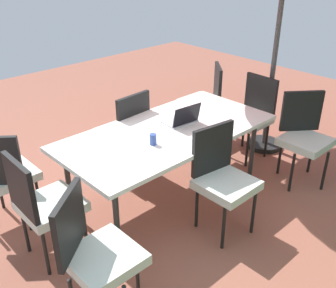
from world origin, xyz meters
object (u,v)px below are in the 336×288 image
(laptop, at_px, (182,119))
(chair_southeast, at_px, (4,173))
(chair_northwest, at_px, (304,134))
(chair_south, at_px, (125,129))
(chair_northeast, at_px, (94,250))
(dining_table, at_px, (168,135))
(chair_north, at_px, (222,176))
(chair_southwest, at_px, (206,98))
(chair_east, at_px, (43,202))
(cup, at_px, (153,139))
(chair_west, at_px, (251,113))

(laptop, bearing_deg, chair_southeast, -17.29)
(chair_northwest, relative_size, chair_south, 1.00)
(chair_southeast, relative_size, chair_northwest, 1.00)
(chair_northeast, distance_m, chair_south, 1.91)
(dining_table, bearing_deg, chair_northeast, 27.70)
(chair_north, relative_size, chair_southwest, 1.00)
(dining_table, xyz_separation_m, laptop, (-0.21, -0.01, 0.10))
(chair_east, xyz_separation_m, laptop, (-1.54, 0.02, 0.26))
(chair_northeast, height_order, cup, chair_northeast)
(chair_southwest, bearing_deg, laptop, -16.64)
(chair_northwest, bearing_deg, chair_west, 124.13)
(chair_south, bearing_deg, dining_table, 87.55)
(chair_east, xyz_separation_m, chair_southwest, (-2.66, -0.66, 0.00))
(chair_southwest, relative_size, laptop, 2.86)
(chair_northeast, distance_m, laptop, 1.72)
(chair_east, height_order, chair_west, same)
(chair_northwest, bearing_deg, chair_east, -158.52)
(chair_northwest, distance_m, cup, 1.73)
(chair_northeast, xyz_separation_m, chair_southwest, (-2.68, -1.40, 0.00))
(chair_southwest, xyz_separation_m, laptop, (1.13, 0.68, 0.26))
(chair_northeast, relative_size, laptop, 2.86)
(chair_northeast, height_order, chair_west, same)
(dining_table, bearing_deg, laptop, -176.53)
(chair_northwest, relative_size, cup, 9.65)
(chair_east, relative_size, chair_south, 1.00)
(dining_table, xyz_separation_m, chair_south, (0.02, -0.67, -0.16))
(chair_southwest, distance_m, chair_south, 1.35)
(chair_southeast, xyz_separation_m, chair_east, (-0.04, 0.64, 0.00))
(chair_west, distance_m, chair_south, 1.52)
(chair_west, bearing_deg, chair_northwest, -0.66)
(chair_west, distance_m, cup, 1.67)
(chair_east, bearing_deg, laptop, -90.12)
(chair_northwest, bearing_deg, cup, -163.17)
(dining_table, xyz_separation_m, chair_northeast, (1.34, 0.70, -0.16))
(chair_southeast, relative_size, chair_south, 1.00)
(chair_southeast, distance_m, chair_southwest, 2.70)
(chair_southeast, relative_size, chair_southwest, 1.00)
(chair_north, height_order, laptop, chair_north)
(chair_northeast, bearing_deg, chair_south, 7.57)
(chair_north, height_order, chair_west, same)
(chair_north, distance_m, chair_northeast, 1.35)
(dining_table, height_order, chair_northeast, chair_northeast)
(dining_table, height_order, chair_south, chair_south)
(chair_south, bearing_deg, chair_northwest, 128.88)
(dining_table, relative_size, chair_northeast, 2.18)
(chair_north, xyz_separation_m, chair_northwest, (-1.28, 0.06, 0.00))
(dining_table, relative_size, chair_southwest, 2.18)
(dining_table, relative_size, chair_west, 2.18)
(chair_south, bearing_deg, chair_east, 21.82)
(dining_table, height_order, chair_northwest, chair_northwest)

